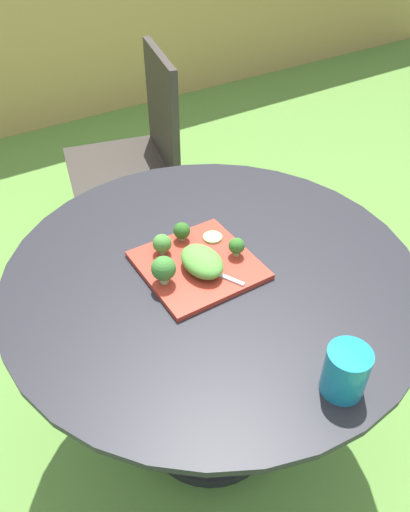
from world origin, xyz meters
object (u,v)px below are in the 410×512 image
at_px(salad_plate, 198,265).
at_px(fork, 209,272).
at_px(drinking_glass, 345,373).
at_px(patio_chair, 139,145).

distance_m(salad_plate, fork, 0.05).
bearing_deg(salad_plate, drinking_glass, -83.50).
xyz_separation_m(salad_plate, fork, (0.00, -0.04, 0.01)).
relative_size(drinking_glass, fork, 0.74).
xyz_separation_m(patio_chair, drinking_glass, (-0.25, -1.44, 0.23)).
distance_m(drinking_glass, fork, 0.41).
bearing_deg(patio_chair, drinking_glass, -99.91).
xyz_separation_m(salad_plate, drinking_glass, (0.05, -0.45, 0.04)).
bearing_deg(fork, salad_plate, 95.27).
bearing_deg(drinking_glass, salad_plate, 96.50).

